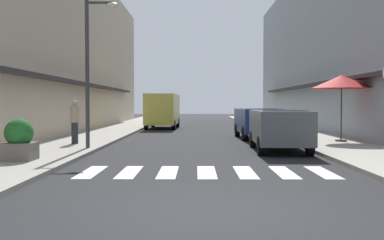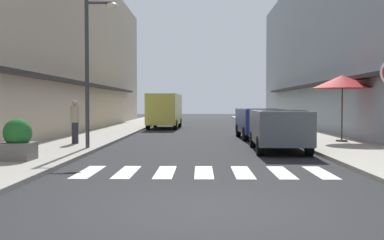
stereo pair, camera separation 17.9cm
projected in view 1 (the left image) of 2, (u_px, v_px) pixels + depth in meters
The scene contains 13 objects.
ground_plane at pixel (201, 134), 26.33m from camera, with size 104.17×104.17×0.00m, color #232326.
sidewalk_left at pixel (106, 133), 26.37m from camera, with size 3.06×66.29×0.12m, color #9E998E.
sidewalk_right at pixel (296, 133), 26.28m from camera, with size 3.06×66.29×0.12m, color #ADA899.
building_row_left at pixel (41, 42), 27.59m from camera, with size 5.50×44.61×10.61m.
building_row_right at pixel (361, 39), 27.43m from camera, with size 5.50×44.61×10.87m.
crosswalk at pixel (207, 172), 11.64m from camera, with size 6.15×2.20×0.01m.
parked_car_near at pixel (279, 125), 16.84m from camera, with size 1.93×4.55×1.47m.
parked_car_mid at pixel (257, 120), 22.88m from camera, with size 1.92×4.38×1.47m.
delivery_van at pixel (163, 108), 32.47m from camera, with size 2.16×5.47×2.37m.
street_lamp at pixel (92, 57), 16.81m from camera, with size 1.19×0.28×5.31m.
cafe_umbrella at pixel (342, 82), 19.75m from camera, with size 2.50×2.50×2.77m.
planter_corner at pixel (19, 141), 13.16m from camera, with size 0.86×0.86×1.16m.
pedestrian_walking_near at pixel (75, 121), 18.61m from camera, with size 0.34×0.34×1.72m.
Camera 1 is at (-0.26, -7.35, 1.69)m, focal length 44.31 mm.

